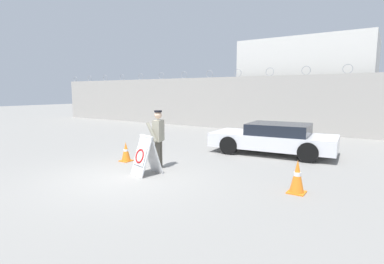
{
  "coord_description": "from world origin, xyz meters",
  "views": [
    {
      "loc": [
        5.77,
        -5.51,
        2.27
      ],
      "look_at": [
        1.1,
        1.56,
        1.12
      ],
      "focal_mm": 28.0,
      "sensor_mm": 36.0,
      "label": 1
    }
  ],
  "objects_px": {
    "security_guard": "(158,136)",
    "traffic_cone_near": "(297,177)",
    "traffic_cone_mid": "(126,152)",
    "parked_car_rear_sedan": "(274,138)",
    "barricade_sign": "(145,155)"
  },
  "relations": [
    {
      "from": "traffic_cone_mid",
      "to": "parked_car_rear_sedan",
      "type": "bearing_deg",
      "value": 46.55
    },
    {
      "from": "barricade_sign",
      "to": "security_guard",
      "type": "bearing_deg",
      "value": 119.13
    },
    {
      "from": "security_guard",
      "to": "traffic_cone_mid",
      "type": "distance_m",
      "value": 1.6
    },
    {
      "from": "traffic_cone_near",
      "to": "traffic_cone_mid",
      "type": "bearing_deg",
      "value": 178.91
    },
    {
      "from": "security_guard",
      "to": "traffic_cone_near",
      "type": "height_order",
      "value": "security_guard"
    },
    {
      "from": "security_guard",
      "to": "traffic_cone_mid",
      "type": "bearing_deg",
      "value": -110.79
    },
    {
      "from": "barricade_sign",
      "to": "traffic_cone_mid",
      "type": "distance_m",
      "value": 1.84
    },
    {
      "from": "barricade_sign",
      "to": "parked_car_rear_sedan",
      "type": "distance_m",
      "value": 5.11
    },
    {
      "from": "barricade_sign",
      "to": "traffic_cone_mid",
      "type": "relative_size",
      "value": 1.72
    },
    {
      "from": "traffic_cone_mid",
      "to": "parked_car_rear_sedan",
      "type": "relative_size",
      "value": 0.14
    },
    {
      "from": "barricade_sign",
      "to": "traffic_cone_mid",
      "type": "xyz_separation_m",
      "value": [
        -1.62,
        0.84,
        -0.23
      ]
    },
    {
      "from": "barricade_sign",
      "to": "traffic_cone_mid",
      "type": "height_order",
      "value": "barricade_sign"
    },
    {
      "from": "traffic_cone_near",
      "to": "traffic_cone_mid",
      "type": "relative_size",
      "value": 1.21
    },
    {
      "from": "traffic_cone_mid",
      "to": "traffic_cone_near",
      "type": "bearing_deg",
      "value": -1.09
    },
    {
      "from": "barricade_sign",
      "to": "parked_car_rear_sedan",
      "type": "relative_size",
      "value": 0.24
    }
  ]
}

